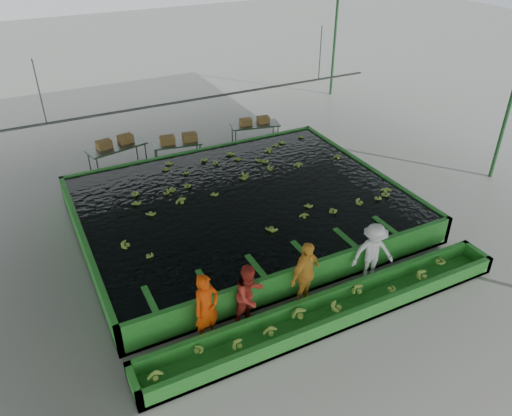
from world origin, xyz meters
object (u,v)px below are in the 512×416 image
worker_b (250,296)px  box_stack_mid (179,142)px  sorting_trough (331,311)px  worker_d (373,253)px  box_stack_right (255,124)px  worker_a (207,308)px  box_stack_left (115,145)px  flotation_tank (242,208)px  packing_table_left (118,158)px  packing_table_right (255,134)px  worker_c (306,275)px  packing_table_mid (178,153)px

worker_b → box_stack_mid: 9.38m
sorting_trough → worker_b: (-1.84, 0.80, 0.62)m
worker_d → box_stack_right: worker_d is taller
worker_a → worker_b: (1.10, 0.00, -0.05)m
sorting_trough → box_stack_left: bearing=104.3°
box_stack_left → flotation_tank: bearing=-63.8°
sorting_trough → worker_d: bearing=23.7°
box_stack_mid → worker_d: bearing=-76.8°
worker_d → box_stack_mid: worker_d is taller
worker_a → box_stack_left: bearing=73.0°
sorting_trough → worker_b: size_ratio=5.76×
box_stack_mid → packing_table_left: bearing=170.0°
sorting_trough → box_stack_right: 10.75m
sorting_trough → box_stack_mid: (-0.35, 10.06, 0.61)m
packing_table_right → worker_b: bearing=-117.5°
flotation_tank → box_stack_left: 6.12m
worker_d → box_stack_left: 10.76m
box_stack_left → packing_table_right: bearing=-3.2°
worker_c → worker_d: size_ratio=1.06×
worker_a → box_stack_mid: 9.62m
packing_table_right → box_stack_left: (-5.76, 0.32, 0.54)m
worker_b → packing_table_left: bearing=76.9°
packing_table_right → box_stack_right: (0.00, 0.04, 0.46)m
sorting_trough → packing_table_right: (3.07, 10.25, 0.21)m
worker_d → packing_table_mid: size_ratio=0.94×
worker_b → box_stack_left: size_ratio=1.23×
packing_table_left → packing_table_mid: bearing=-10.9°
worker_a → box_stack_left: 9.77m
box_stack_left → box_stack_mid: 2.40m
flotation_tank → worker_c: size_ratio=5.33×
flotation_tank → worker_d: worker_d is taller
worker_d → packing_table_mid: 9.53m
worker_a → box_stack_right: 11.23m
worker_c → packing_table_mid: bearing=68.9°
worker_c → worker_b: bearing=157.9°
sorting_trough → packing_table_mid: bearing=92.6°
sorting_trough → worker_a: (-2.94, 0.80, 0.67)m
flotation_tank → sorting_trough: bearing=-90.0°
worker_a → packing_table_left: 9.69m
worker_c → packing_table_left: 9.98m
sorting_trough → packing_table_right: size_ratio=4.94×
packing_table_left → packing_table_mid: size_ratio=1.17×
flotation_tank → box_stack_left: size_ratio=7.10×
worker_b → packing_table_right: bearing=44.4°
flotation_tank → worker_c: 4.34m
box_stack_right → packing_table_mid: bearing=-176.1°
worker_b → box_stack_right: (4.91, 9.48, 0.05)m
worker_d → packing_table_right: worker_d is taller
packing_table_right → box_stack_right: bearing=87.3°
box_stack_mid → box_stack_left: bearing=167.8°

